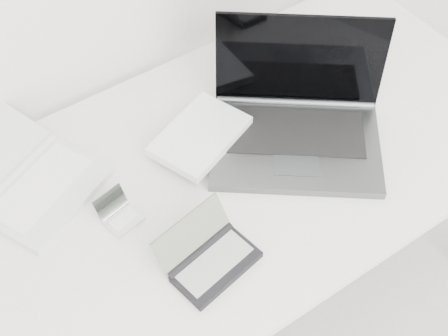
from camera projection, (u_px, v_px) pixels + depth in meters
desk at (225, 179)px, 1.55m from camera, size 1.60×0.80×0.73m
laptop_large at (278, 124)px, 1.54m from camera, size 0.59×0.50×0.28m
netbook_open_white at (29, 181)px, 1.47m from camera, size 0.40×0.44×0.06m
pda_silver at (120, 215)px, 1.41m from camera, size 0.09×0.10×0.06m
palmtop_charcoal at (209, 258)px, 1.34m from camera, size 0.21×0.18×0.09m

